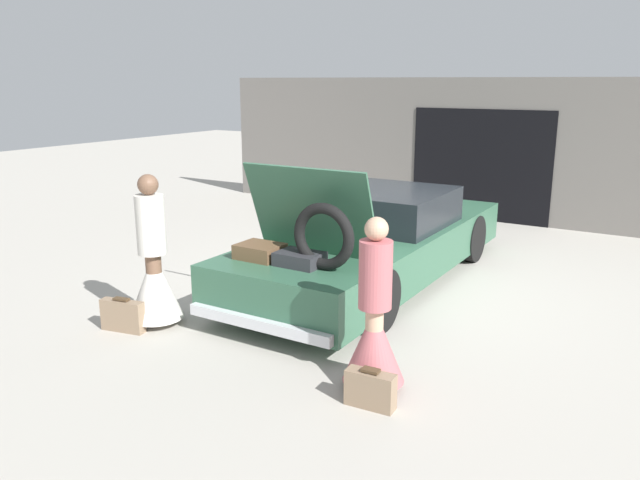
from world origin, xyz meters
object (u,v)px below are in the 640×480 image
at_px(person_right, 374,329).
at_px(suitcase_beside_left_person, 123,316).
at_px(suitcase_beside_right_person, 370,389).
at_px(person_left, 154,272).
at_px(car, 375,241).

bearing_deg(person_right, suitcase_beside_left_person, 105.82).
height_order(suitcase_beside_left_person, suitcase_beside_right_person, suitcase_beside_left_person).
distance_m(person_left, suitcase_beside_left_person, 0.59).
bearing_deg(car, suitcase_beside_right_person, -64.14).
height_order(car, suitcase_beside_right_person, car).
bearing_deg(person_left, suitcase_beside_right_person, 92.24).
relative_size(person_right, suitcase_beside_left_person, 3.02).
bearing_deg(suitcase_beside_right_person, suitcase_beside_left_person, 178.89).
height_order(person_right, suitcase_beside_right_person, person_right).
bearing_deg(suitcase_beside_left_person, suitcase_beside_right_person, -1.11).
relative_size(suitcase_beside_left_person, suitcase_beside_right_person, 1.19).
xyz_separation_m(car, suitcase_beside_right_person, (1.55, -3.19, -0.41)).
xyz_separation_m(person_left, person_right, (2.83, -0.08, -0.05)).
height_order(person_left, suitcase_beside_right_person, person_left).
relative_size(person_right, suitcase_beside_right_person, 3.60).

